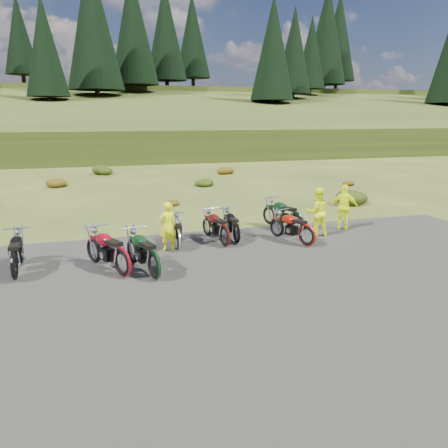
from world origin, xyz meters
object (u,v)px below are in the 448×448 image
object	(u,v)px
motorcycle_3	(179,251)
person_middle	(168,227)
motorcycle_7	(296,234)
motorcycle_0	(16,281)

from	to	relation	value
motorcycle_3	person_middle	bearing A→B (deg)	75.98
motorcycle_3	motorcycle_7	bearing A→B (deg)	-72.65
motorcycle_3	person_middle	world-z (taller)	person_middle
motorcycle_7	person_middle	distance (m)	5.02
motorcycle_0	person_middle	distance (m)	4.65
motorcycle_0	motorcycle_7	distance (m)	9.51
person_middle	motorcycle_7	bearing A→B (deg)	175.58
motorcycle_7	motorcycle_0	bearing A→B (deg)	85.53
motorcycle_0	motorcycle_3	xyz separation A→B (m)	(4.67, 1.37, 0.00)
motorcycle_0	motorcycle_3	size ratio (longest dim) A/B	1.11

